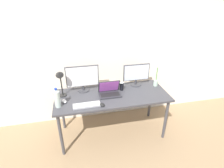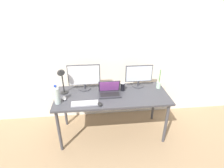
% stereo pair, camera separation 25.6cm
% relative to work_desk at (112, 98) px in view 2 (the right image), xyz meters
% --- Properties ---
extents(ground_plane, '(16.00, 16.00, 0.00)m').
position_rel_work_desk_xyz_m(ground_plane, '(0.00, 0.00, -0.68)').
color(ground_plane, '#9E7F5B').
extents(wall_back, '(7.00, 0.08, 2.60)m').
position_rel_work_desk_xyz_m(wall_back, '(0.00, 0.59, 0.62)').
color(wall_back, silver).
rests_on(wall_back, ground).
extents(work_desk, '(1.70, 0.71, 0.74)m').
position_rel_work_desk_xyz_m(work_desk, '(0.00, 0.00, 0.00)').
color(work_desk, '#424247').
rests_on(work_desk, ground).
extents(monitor_left, '(0.50, 0.18, 0.41)m').
position_rel_work_desk_xyz_m(monitor_left, '(-0.41, 0.22, 0.28)').
color(monitor_left, '#38383D').
rests_on(monitor_left, work_desk).
extents(monitor_center, '(0.43, 0.19, 0.36)m').
position_rel_work_desk_xyz_m(monitor_center, '(0.46, 0.24, 0.26)').
color(monitor_center, '#38383D').
rests_on(monitor_center, work_desk).
extents(laptop_silver, '(0.32, 0.22, 0.22)m').
position_rel_work_desk_xyz_m(laptop_silver, '(-0.04, 0.01, 0.12)').
color(laptop_silver, '#2D2D33').
rests_on(laptop_silver, work_desk).
extents(keyboard_main, '(0.37, 0.13, 0.02)m').
position_rel_work_desk_xyz_m(keyboard_main, '(-0.40, -0.22, 0.07)').
color(keyboard_main, '#B2B2B7').
rests_on(keyboard_main, work_desk).
extents(mouse_by_keyboard, '(0.08, 0.11, 0.04)m').
position_rel_work_desk_xyz_m(mouse_by_keyboard, '(-0.70, -0.07, 0.08)').
color(mouse_by_keyboard, silver).
rests_on(mouse_by_keyboard, work_desk).
extents(mouse_by_laptop, '(0.08, 0.10, 0.04)m').
position_rel_work_desk_xyz_m(mouse_by_laptop, '(-0.20, -0.27, 0.08)').
color(mouse_by_laptop, black).
rests_on(mouse_by_laptop, work_desk).
extents(water_bottle, '(0.08, 0.08, 0.28)m').
position_rel_work_desk_xyz_m(water_bottle, '(-0.78, -0.16, 0.19)').
color(water_bottle, silver).
rests_on(water_bottle, work_desk).
extents(soda_can_near_keyboard, '(0.07, 0.07, 0.13)m').
position_rel_work_desk_xyz_m(soda_can_near_keyboard, '(0.18, 0.11, 0.13)').
color(soda_can_near_keyboard, black).
rests_on(soda_can_near_keyboard, work_desk).
extents(bamboo_vase, '(0.07, 0.07, 0.32)m').
position_rel_work_desk_xyz_m(bamboo_vase, '(0.77, 0.13, 0.13)').
color(bamboo_vase, '#B2D1B7').
rests_on(bamboo_vase, work_desk).
extents(desk_lamp, '(0.11, 0.18, 0.44)m').
position_rel_work_desk_xyz_m(desk_lamp, '(-0.72, 0.08, 0.36)').
color(desk_lamp, black).
rests_on(desk_lamp, work_desk).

